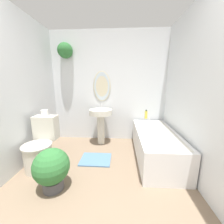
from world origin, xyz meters
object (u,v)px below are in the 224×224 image
object	(u,v)px
toilet	(41,147)
shampoo_bottle	(146,115)
pedestal_sink	(101,119)
toilet_paper_roll	(45,113)
potted_plant	(52,168)
bathtub	(156,144)

from	to	relation	value
toilet	shampoo_bottle	distance (m)	2.05
toilet	pedestal_sink	world-z (taller)	pedestal_sink
pedestal_sink	toilet_paper_roll	distance (m)	1.10
toilet	potted_plant	world-z (taller)	toilet
bathtub	potted_plant	distance (m)	1.69
bathtub	shampoo_bottle	xyz separation A→B (m)	(-0.09, 0.59, 0.39)
pedestal_sink	potted_plant	world-z (taller)	pedestal_sink
potted_plant	pedestal_sink	bearing A→B (deg)	73.04
bathtub	toilet_paper_roll	distance (m)	1.97
shampoo_bottle	toilet_paper_roll	bearing A→B (deg)	-157.35
pedestal_sink	bathtub	bearing A→B (deg)	-26.20
potted_plant	toilet_paper_roll	world-z (taller)	toilet_paper_roll
bathtub	shampoo_bottle	bearing A→B (deg)	98.47
bathtub	toilet_paper_roll	world-z (taller)	toilet_paper_roll
pedestal_sink	bathtub	distance (m)	1.21
pedestal_sink	toilet	bearing A→B (deg)	-133.20
pedestal_sink	bathtub	world-z (taller)	pedestal_sink
pedestal_sink	potted_plant	xyz separation A→B (m)	(-0.41, -1.36, -0.27)
pedestal_sink	shampoo_bottle	xyz separation A→B (m)	(0.96, 0.07, 0.08)
toilet	shampoo_bottle	world-z (taller)	toilet
toilet	toilet_paper_roll	world-z (taller)	toilet_paper_roll
toilet_paper_roll	potted_plant	bearing A→B (deg)	-58.72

